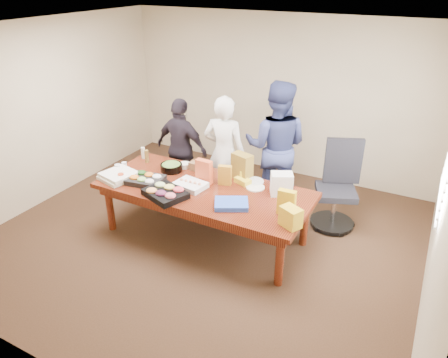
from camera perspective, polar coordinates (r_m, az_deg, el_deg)
The scene contains 37 objects.
floor at distance 5.85m, azimuth -2.60°, elevation -7.81°, with size 5.50×5.00×0.02m, color #47301E.
ceiling at distance 4.86m, azimuth -3.29°, elevation 19.67°, with size 5.50×5.00×0.02m, color white.
wall_back at distance 7.35m, azimuth 7.21°, elevation 11.08°, with size 5.50×0.04×2.70m, color beige.
wall_front at distance 3.56m, azimuth -24.06°, elevation -9.24°, with size 5.50×0.04×2.70m, color beige.
wall_left at distance 6.95m, azimuth -23.06°, elevation 8.25°, with size 0.04×5.00×2.70m, color beige.
window_blinds at distance 5.07m, azimuth 28.11°, elevation 2.61°, with size 0.04×1.36×1.00m, color beige.
conference_table at distance 5.64m, azimuth -2.68°, elevation -4.58°, with size 2.80×1.20×0.75m, color #4C1C0F.
office_chair at distance 5.96m, azimuth 15.01°, elevation -1.25°, with size 0.61×0.61×1.20m, color black.
person_center at distance 6.17m, azimuth 0.04°, elevation 3.49°, with size 0.63×0.42×1.74m, color white.
person_right at distance 6.20m, azimuth 7.05°, elevation 4.40°, with size 0.94×0.74×1.94m, color navy.
person_left at distance 6.59m, azimuth -5.75°, elevation 4.16°, with size 0.93×0.39×1.58m, color black.
veggie_tray at distance 5.67m, azimuth -10.58°, elevation -0.14°, with size 0.45×0.36×0.07m, color black.
fruit_tray at distance 5.28m, azimuth -7.97°, elevation -1.99°, with size 0.51×0.40×0.08m, color black.
sheet_cake at distance 5.47m, azimuth -4.57°, elevation -0.81°, with size 0.39×0.29×0.07m, color white.
salad_bowl at distance 5.94m, azimuth -7.16°, elevation 1.58°, with size 0.31×0.31×0.10m, color black.
chip_bag_blue at distance 5.03m, azimuth 1.01°, elevation -3.39°, with size 0.40×0.30×0.06m, color blue.
chip_bag_red at distance 5.52m, azimuth -2.73°, elevation 1.01°, with size 0.22×0.09×0.32m, color #D6522A.
chip_bag_yellow at distance 4.86m, azimuth 8.48°, elevation -3.17°, with size 0.21×0.08×0.31m, color gold.
chip_bag_orange at distance 5.48m, azimuth 0.12°, elevation 0.53°, with size 0.17×0.08×0.27m, color orange.
mayo_jar at distance 5.80m, azimuth -3.55°, elevation 1.24°, with size 0.08×0.08×0.12m, color silver.
mustard_bottle at distance 5.59m, azimuth 2.43°, elevation 0.37°, with size 0.05×0.05×0.15m, color yellow.
dressing_bottle at distance 6.25m, azimuth -10.46°, elevation 3.07°, with size 0.06×0.06×0.19m, color brown.
ranch_bottle at distance 6.39m, azimuth -10.92°, elevation 3.49°, with size 0.06×0.06×0.18m, color beige.
banana_bunch at distance 5.55m, azimuth 2.57°, elevation -0.27°, with size 0.22×0.13×0.07m, color yellow.
bread_loaf at distance 5.89m, azimuth -3.36°, elevation 1.61°, with size 0.29×0.13×0.12m, color brown.
kraft_bag at distance 5.62m, azimuth 2.46°, elevation 1.70°, with size 0.28×0.16×0.36m, color olive.
red_cup at distance 5.77m, azimuth -13.81°, elevation 0.22°, with size 0.08×0.08×0.11m, color #B43B1B.
clear_cup_a at distance 6.04m, azimuth -14.20°, elevation 1.42°, with size 0.08×0.08×0.11m, color silver.
clear_cup_b at distance 6.12m, azimuth -13.38°, elevation 1.79°, with size 0.07×0.07×0.10m, color white.
pizza_box_lower at distance 5.85m, azimuth -14.25°, elevation 0.23°, with size 0.40×0.40×0.05m, color silver.
pizza_box_upper at distance 5.83m, azimuth -14.08°, elevation 0.65°, with size 0.40×0.40×0.05m, color white.
plate_a at distance 5.46m, azimuth 4.29°, elevation -1.15°, with size 0.24×0.24×0.01m, color white.
plate_b at distance 5.62m, azimuth 4.12°, elevation -0.30°, with size 0.26×0.26×0.02m, color silver.
dip_bowl_a at distance 5.63m, azimuth 3.24°, elevation 0.04°, with size 0.14×0.14×0.06m, color silver.
dip_bowl_b at distance 6.03m, azimuth -5.38°, elevation 1.87°, with size 0.16×0.16×0.06m, color #EDEACD.
grocery_bag_white at distance 5.29m, azimuth 7.82°, elevation -0.67°, with size 0.27×0.19×0.29m, color white.
grocery_bag_yellow at distance 4.67m, azimuth 9.04°, elevation -5.13°, with size 0.23×0.16×0.23m, color gold.
Camera 1 is at (2.48, -4.14, 3.30)m, focal length 33.66 mm.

